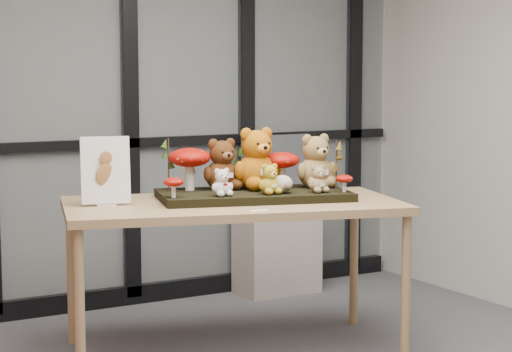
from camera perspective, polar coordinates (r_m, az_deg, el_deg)
room_shell at (r=3.53m, az=0.74°, el=9.34°), size 5.00×5.00×5.00m
glass_partition at (r=5.79m, az=-11.93°, el=5.47°), size 4.90×0.06×2.78m
display_table at (r=4.89m, az=-1.45°, el=-2.33°), size 1.92×1.32×0.82m
diorama_tray at (r=4.97m, az=-0.14°, el=-1.18°), size 1.11×0.76×0.04m
bear_pooh_yellow at (r=5.04m, az=0.02°, el=1.29°), size 0.34×0.32×0.37m
bear_brown_medium at (r=5.03m, az=-2.11°, el=0.91°), size 0.28×0.27×0.31m
bear_tan_back at (r=5.13m, az=3.68°, el=1.12°), size 0.30×0.28×0.33m
bear_small_yellow at (r=4.84m, az=0.85°, el=-0.08°), size 0.16×0.15×0.18m
bear_white_bow at (r=4.76m, az=-2.12°, el=-0.29°), size 0.15×0.14×0.16m
bear_beige_small at (r=4.91m, az=3.84°, el=-0.09°), size 0.15×0.14×0.16m
plush_cream_hedgehog at (r=4.89m, az=1.64°, el=-0.44°), size 0.10×0.09×0.10m
mushroom_back_left at (r=5.00m, az=-4.11°, el=0.56°), size 0.23×0.23×0.25m
mushroom_back_right at (r=5.11m, az=1.58°, el=0.50°), size 0.20×0.20×0.22m
mushroom_front_left at (r=4.72m, az=-5.10°, el=-0.65°), size 0.10×0.10×0.11m
mushroom_front_right at (r=4.94m, az=5.45°, el=-0.40°), size 0.09×0.09×0.10m
sprig_green_far_left at (r=4.99m, az=-5.41°, el=0.72°), size 0.05×0.05×0.28m
sprig_green_mid_left at (r=5.07m, az=-4.08°, el=0.47°), size 0.05×0.05×0.22m
sprig_dry_far_right at (r=5.17m, az=4.06°, el=0.86°), size 0.05×0.05×0.27m
sprig_dry_mid_right at (r=5.06m, az=4.97°, el=0.70°), size 0.05×0.05×0.27m
sprig_green_centre at (r=5.13m, az=-1.15°, el=0.55°), size 0.05×0.05×0.22m
sign_holder at (r=4.78m, az=-9.23°, el=0.20°), size 0.26×0.12×0.35m
label_card at (r=4.55m, az=0.17°, el=-2.14°), size 0.10×0.03×0.00m
cabinet at (r=6.31m, az=1.30°, el=-3.99°), size 0.54×0.31×0.72m
monitor at (r=6.25m, az=1.22°, el=0.89°), size 0.51×0.05×0.36m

